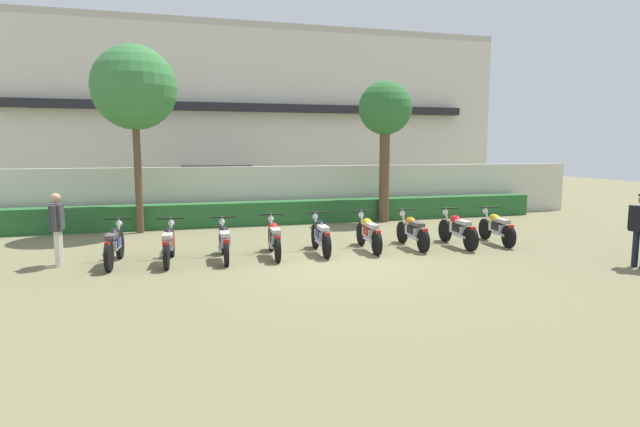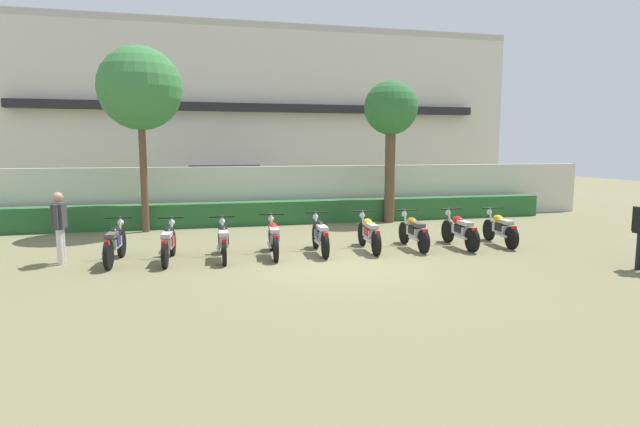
{
  "view_description": "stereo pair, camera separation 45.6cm",
  "coord_description": "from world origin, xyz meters",
  "px_view_note": "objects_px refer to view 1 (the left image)",
  "views": [
    {
      "loc": [
        -3.44,
        -10.47,
        2.59
      ],
      "look_at": [
        0.0,
        1.66,
        0.94
      ],
      "focal_mm": 28.76,
      "sensor_mm": 36.0,
      "label": 1
    },
    {
      "loc": [
        -3.0,
        -10.59,
        2.59
      ],
      "look_at": [
        0.0,
        1.66,
        0.94
      ],
      "focal_mm": 28.76,
      "sensor_mm": 36.0,
      "label": 2
    }
  ],
  "objects_px": {
    "motorcycle_in_row_2": "(224,241)",
    "parked_car": "(222,188)",
    "motorcycle_in_row_1": "(169,243)",
    "motorcycle_in_row_5": "(369,233)",
    "motorcycle_in_row_7": "(458,229)",
    "motorcycle_in_row_3": "(274,238)",
    "tree_near_inspector": "(134,88)",
    "motorcycle_in_row_0": "(114,244)",
    "motorcycle_in_row_6": "(412,231)",
    "motorcycle_in_row_4": "(321,235)",
    "tree_far_side": "(385,112)",
    "motorcycle_in_row_8": "(497,227)",
    "inspector_person": "(57,223)"
  },
  "relations": [
    {
      "from": "motorcycle_in_row_5",
      "to": "motorcycle_in_row_7",
      "type": "height_order",
      "value": "motorcycle_in_row_7"
    },
    {
      "from": "motorcycle_in_row_4",
      "to": "motorcycle_in_row_6",
      "type": "height_order",
      "value": "motorcycle_in_row_4"
    },
    {
      "from": "motorcycle_in_row_3",
      "to": "motorcycle_in_row_4",
      "type": "relative_size",
      "value": 1.01
    },
    {
      "from": "motorcycle_in_row_6",
      "to": "motorcycle_in_row_1",
      "type": "bearing_deg",
      "value": 92.96
    },
    {
      "from": "tree_far_side",
      "to": "motorcycle_in_row_1",
      "type": "xyz_separation_m",
      "value": [
        -7.12,
        -4.6,
        -3.32
      ]
    },
    {
      "from": "tree_far_side",
      "to": "motorcycle_in_row_5",
      "type": "relative_size",
      "value": 2.48
    },
    {
      "from": "tree_near_inspector",
      "to": "motorcycle_in_row_3",
      "type": "xyz_separation_m",
      "value": [
        3.28,
        -4.41,
        -3.84
      ]
    },
    {
      "from": "parked_car",
      "to": "tree_near_inspector",
      "type": "distance_m",
      "value": 6.28
    },
    {
      "from": "tree_near_inspector",
      "to": "motorcycle_in_row_0",
      "type": "bearing_deg",
      "value": -93.69
    },
    {
      "from": "tree_far_side",
      "to": "motorcycle_in_row_2",
      "type": "bearing_deg",
      "value": -142.0
    },
    {
      "from": "motorcycle_in_row_6",
      "to": "motorcycle_in_row_7",
      "type": "height_order",
      "value": "motorcycle_in_row_7"
    },
    {
      "from": "tree_near_inspector",
      "to": "motorcycle_in_row_8",
      "type": "distance_m",
      "value": 11.04
    },
    {
      "from": "motorcycle_in_row_4",
      "to": "inspector_person",
      "type": "relative_size",
      "value": 1.17
    },
    {
      "from": "motorcycle_in_row_1",
      "to": "motorcycle_in_row_5",
      "type": "xyz_separation_m",
      "value": [
        4.83,
        0.12,
        0.0
      ]
    },
    {
      "from": "tree_far_side",
      "to": "motorcycle_in_row_8",
      "type": "relative_size",
      "value": 2.6
    },
    {
      "from": "motorcycle_in_row_6",
      "to": "inspector_person",
      "type": "height_order",
      "value": "inspector_person"
    },
    {
      "from": "motorcycle_in_row_7",
      "to": "motorcycle_in_row_8",
      "type": "relative_size",
      "value": 1.05
    },
    {
      "from": "parked_car",
      "to": "motorcycle_in_row_7",
      "type": "height_order",
      "value": "parked_car"
    },
    {
      "from": "motorcycle_in_row_4",
      "to": "motorcycle_in_row_8",
      "type": "xyz_separation_m",
      "value": [
        4.9,
        -0.08,
        -0.01
      ]
    },
    {
      "from": "motorcycle_in_row_7",
      "to": "motorcycle_in_row_3",
      "type": "bearing_deg",
      "value": 90.37
    },
    {
      "from": "motorcycle_in_row_1",
      "to": "motorcycle_in_row_2",
      "type": "relative_size",
      "value": 1.02
    },
    {
      "from": "motorcycle_in_row_4",
      "to": "inspector_person",
      "type": "xyz_separation_m",
      "value": [
        -5.87,
        0.24,
        0.49
      ]
    },
    {
      "from": "motorcycle_in_row_6",
      "to": "motorcycle_in_row_3",
      "type": "bearing_deg",
      "value": 92.82
    },
    {
      "from": "motorcycle_in_row_6",
      "to": "motorcycle_in_row_8",
      "type": "relative_size",
      "value": 1.03
    },
    {
      "from": "motorcycle_in_row_7",
      "to": "motorcycle_in_row_6",
      "type": "bearing_deg",
      "value": 84.31
    },
    {
      "from": "motorcycle_in_row_2",
      "to": "tree_near_inspector",
      "type": "bearing_deg",
      "value": 26.75
    },
    {
      "from": "motorcycle_in_row_0",
      "to": "motorcycle_in_row_5",
      "type": "relative_size",
      "value": 1.0
    },
    {
      "from": "motorcycle_in_row_0",
      "to": "motorcycle_in_row_3",
      "type": "distance_m",
      "value": 3.56
    },
    {
      "from": "motorcycle_in_row_6",
      "to": "inspector_person",
      "type": "xyz_separation_m",
      "value": [
        -8.34,
        0.22,
        0.5
      ]
    },
    {
      "from": "tree_far_side",
      "to": "motorcycle_in_row_4",
      "type": "xyz_separation_m",
      "value": [
        -3.56,
        -4.51,
        -3.31
      ]
    },
    {
      "from": "tree_near_inspector",
      "to": "motorcycle_in_row_2",
      "type": "xyz_separation_m",
      "value": [
        2.1,
        -4.48,
        -3.85
      ]
    },
    {
      "from": "motorcycle_in_row_2",
      "to": "parked_car",
      "type": "bearing_deg",
      "value": -3.12
    },
    {
      "from": "tree_near_inspector",
      "to": "motorcycle_in_row_0",
      "type": "height_order",
      "value": "tree_near_inspector"
    },
    {
      "from": "motorcycle_in_row_4",
      "to": "tree_far_side",
      "type": "bearing_deg",
      "value": -35.11
    },
    {
      "from": "motorcycle_in_row_3",
      "to": "motorcycle_in_row_6",
      "type": "height_order",
      "value": "motorcycle_in_row_3"
    },
    {
      "from": "tree_near_inspector",
      "to": "inspector_person",
      "type": "distance_m",
      "value": 5.51
    },
    {
      "from": "motorcycle_in_row_2",
      "to": "motorcycle_in_row_7",
      "type": "height_order",
      "value": "motorcycle_in_row_7"
    },
    {
      "from": "parked_car",
      "to": "motorcycle_in_row_3",
      "type": "xyz_separation_m",
      "value": [
        0.43,
        -8.9,
        -0.49
      ]
    },
    {
      "from": "tree_near_inspector",
      "to": "motorcycle_in_row_6",
      "type": "bearing_deg",
      "value": -32.25
    },
    {
      "from": "motorcycle_in_row_2",
      "to": "motorcycle_in_row_6",
      "type": "height_order",
      "value": "motorcycle_in_row_6"
    },
    {
      "from": "motorcycle_in_row_4",
      "to": "motorcycle_in_row_6",
      "type": "relative_size",
      "value": 0.99
    },
    {
      "from": "parked_car",
      "to": "motorcycle_in_row_7",
      "type": "bearing_deg",
      "value": -54.58
    },
    {
      "from": "tree_near_inspector",
      "to": "motorcycle_in_row_5",
      "type": "relative_size",
      "value": 2.87
    },
    {
      "from": "tree_far_side",
      "to": "motorcycle_in_row_1",
      "type": "height_order",
      "value": "tree_far_side"
    },
    {
      "from": "parked_car",
      "to": "motorcycle_in_row_2",
      "type": "relative_size",
      "value": 2.45
    },
    {
      "from": "motorcycle_in_row_3",
      "to": "motorcycle_in_row_5",
      "type": "relative_size",
      "value": 0.98
    },
    {
      "from": "tree_near_inspector",
      "to": "motorcycle_in_row_4",
      "type": "xyz_separation_m",
      "value": [
        4.44,
        -4.38,
        -3.84
      ]
    },
    {
      "from": "tree_near_inspector",
      "to": "motorcycle_in_row_8",
      "type": "bearing_deg",
      "value": -25.52
    },
    {
      "from": "motorcycle_in_row_0",
      "to": "motorcycle_in_row_2",
      "type": "bearing_deg",
      "value": -89.24
    },
    {
      "from": "motorcycle_in_row_5",
      "to": "motorcycle_in_row_3",
      "type": "bearing_deg",
      "value": 95.57
    }
  ]
}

